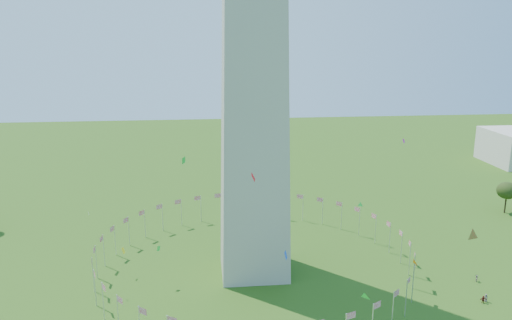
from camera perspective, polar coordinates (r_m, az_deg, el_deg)
The scene contains 2 objects.
flag_ring at distance 132.30m, azimuth -0.25°, elevation -10.78°, with size 80.24×80.24×9.00m.
kites_aloft at distance 103.56m, azimuth 10.95°, elevation -8.45°, with size 103.76×70.44×39.97m.
Camera 1 is at (-12.36, -69.55, 59.82)m, focal length 35.00 mm.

